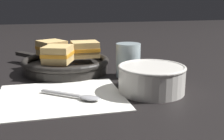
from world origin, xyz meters
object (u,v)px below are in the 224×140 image
at_px(sandwich_near_left, 58,54).
at_px(drinking_glass, 128,60).
at_px(spoon, 82,96).
at_px(sandwich_far_left, 52,48).
at_px(soup_bowl, 152,77).
at_px(sandwich_near_right, 86,49).
at_px(skillet, 65,65).

xyz_separation_m(sandwich_near_left, drinking_glass, (0.19, -0.04, -0.02)).
xyz_separation_m(spoon, sandwich_far_left, (-0.04, 0.31, 0.06)).
xyz_separation_m(sandwich_near_left, sandwich_far_left, (-0.01, 0.11, 0.00)).
relative_size(sandwich_near_left, drinking_glass, 1.09).
relative_size(soup_bowl, sandwich_near_right, 1.93).
xyz_separation_m(skillet, sandwich_near_left, (-0.03, -0.06, 0.04)).
relative_size(skillet, sandwich_far_left, 3.10).
distance_m(sandwich_far_left, drinking_glass, 0.25).
distance_m(skillet, sandwich_near_right, 0.08).
height_order(sandwich_near_left, drinking_glass, drinking_glass).
relative_size(soup_bowl, drinking_glass, 1.68).
relative_size(sandwich_near_right, drinking_glass, 0.87).
height_order(soup_bowl, sandwich_far_left, sandwich_far_left).
xyz_separation_m(soup_bowl, sandwich_near_right, (-0.11, 0.25, 0.03)).
bearing_deg(drinking_glass, sandwich_near_right, 133.24).
distance_m(sandwich_near_right, drinking_glass, 0.15).
height_order(spoon, sandwich_near_left, sandwich_near_left).
xyz_separation_m(soup_bowl, sandwich_far_left, (-0.21, 0.29, 0.03)).
bearing_deg(spoon, soup_bowl, 44.06).
relative_size(spoon, sandwich_near_left, 1.22).
xyz_separation_m(soup_bowl, skillet, (-0.17, 0.24, -0.01)).
xyz_separation_m(soup_bowl, sandwich_near_left, (-0.20, 0.19, 0.03)).
distance_m(soup_bowl, sandwich_near_right, 0.27).
xyz_separation_m(sandwich_far_left, drinking_glass, (0.20, -0.15, -0.02)).
xyz_separation_m(spoon, drinking_glass, (0.16, 0.16, 0.04)).
bearing_deg(sandwich_near_left, skillet, 66.68).
relative_size(sandwich_near_left, sandwich_far_left, 0.98).
bearing_deg(sandwich_near_left, soup_bowl, -43.26).
bearing_deg(skillet, soup_bowl, -54.88).
distance_m(skillet, drinking_glass, 0.19).
bearing_deg(spoon, drinking_glass, 84.45).
bearing_deg(spoon, skillet, 130.88).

